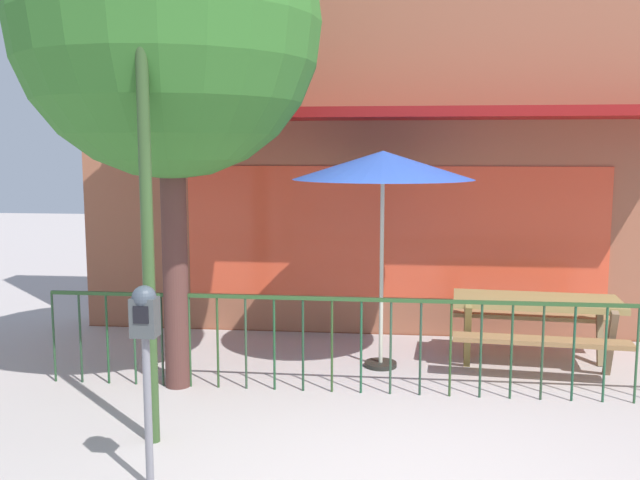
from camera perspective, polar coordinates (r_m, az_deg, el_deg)
ground at (r=5.44m, az=5.64°, el=-18.80°), size 40.00×40.00×0.00m
pub_storefront at (r=9.11m, az=6.19°, el=10.79°), size 8.30×1.49×5.93m
patio_fence_front at (r=6.85m, az=5.88°, el=-7.31°), size 7.00×0.04×0.97m
picnic_table_left at (r=8.07m, az=17.40°, el=-5.75°), size 1.91×1.51×0.79m
patio_umbrella at (r=7.50m, az=5.22°, el=6.06°), size 1.97×1.97×2.40m
parking_meter_near at (r=5.00m, az=-14.24°, el=-7.43°), size 0.18×0.17×1.48m
street_tree at (r=7.08m, az=-12.41°, el=16.87°), size 2.97×2.97×5.08m
street_lamp at (r=5.65m, az=-14.41°, el=10.73°), size 0.28×0.28×4.26m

